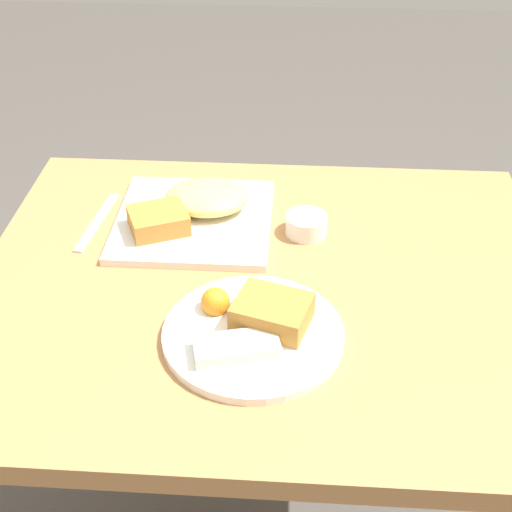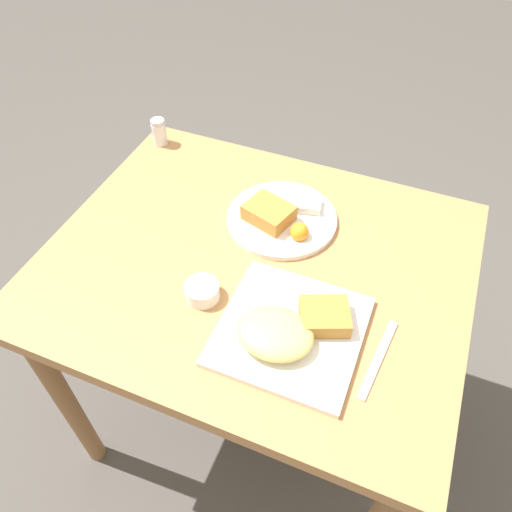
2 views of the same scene
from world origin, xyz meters
The scene contains 5 objects.
dining_table centered at (0.00, 0.00, 0.66)m, with size 0.94×0.77×0.76m.
plate_square_near centered at (0.14, -0.16, 0.78)m, with size 0.28×0.28×0.06m.
plate_oval_far centered at (0.01, 0.14, 0.78)m, with size 0.26×0.26×0.05m.
sauce_ramekin centered at (-0.06, -0.14, 0.78)m, with size 0.07×0.07×0.04m.
butter_knife centered at (0.31, -0.15, 0.76)m, with size 0.04×0.19×0.00m.
Camera 1 is at (-0.04, 0.91, 1.46)m, focal length 50.00 mm.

